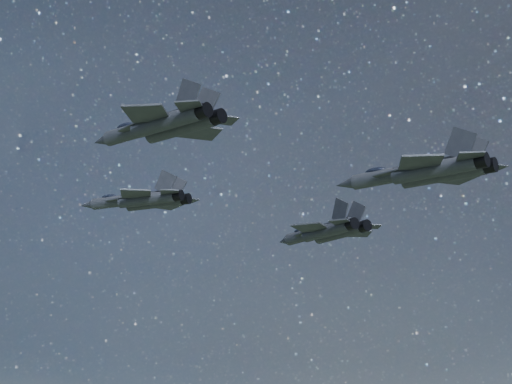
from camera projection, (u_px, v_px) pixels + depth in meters
The scene contains 4 objects.
jet_lead at pixel (142, 200), 99.52m from camera, with size 16.87×11.52×4.24m.
jet_left at pixel (326, 231), 103.89m from camera, with size 18.58×12.47×4.69m.
jet_right at pixel (164, 125), 66.54m from camera, with size 15.31×10.94×3.92m.
jet_slot at pixel (425, 171), 73.54m from camera, with size 16.89×12.07×4.32m.
Camera 1 is at (50.05, -61.15, 134.63)m, focal length 55.00 mm.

